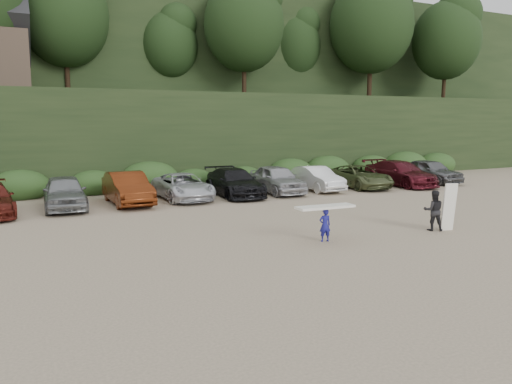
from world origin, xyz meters
TOP-DOWN VIEW (x-y plane):
  - ground at (0.00, 0.00)m, footprint 120.00×120.00m
  - hillside_backdrop at (-0.26, 35.93)m, footprint 90.00×41.50m
  - parked_cars at (-1.15, 10.00)m, footprint 37.11×6.03m
  - child_surfer at (0.26, -0.83)m, footprint 2.14×0.67m
  - adult_surfer at (5.02, -1.19)m, footprint 1.23×0.94m

SIDE VIEW (x-z plane):
  - ground at x=0.00m, z-range 0.00..0.00m
  - parked_cars at x=-1.15m, z-range -0.05..1.57m
  - adult_surfer at x=5.02m, z-range -0.13..1.71m
  - child_surfer at x=0.26m, z-range 0.23..1.50m
  - hillside_backdrop at x=-0.26m, z-range -2.78..25.22m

